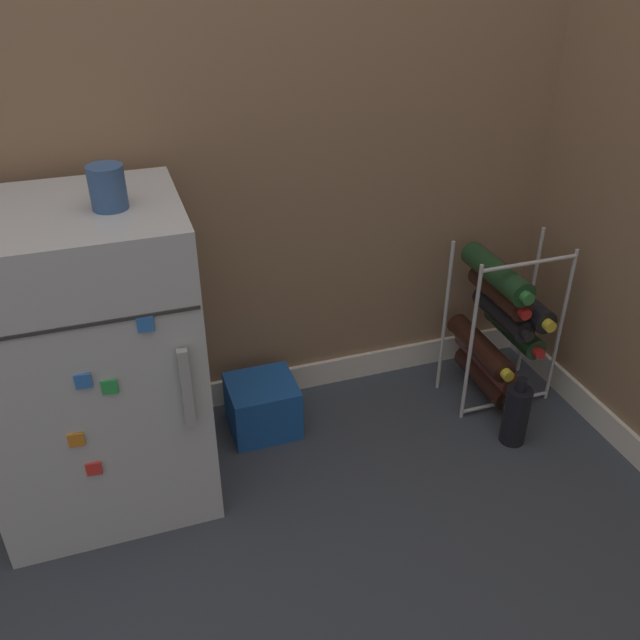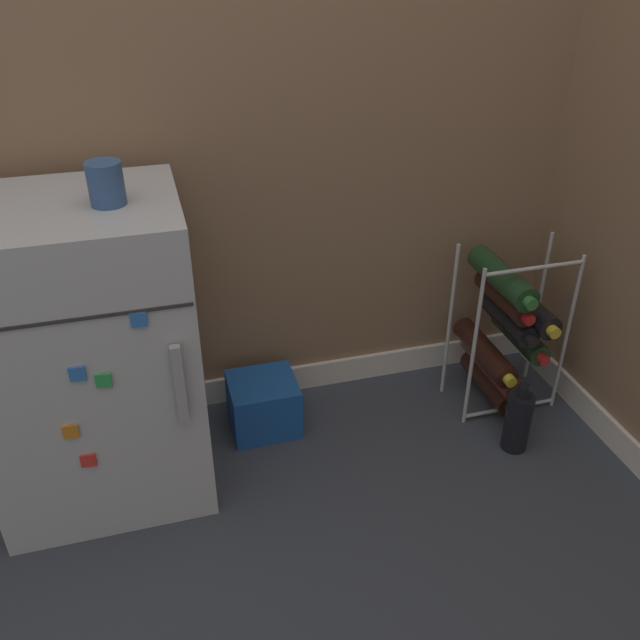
# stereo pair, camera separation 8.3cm
# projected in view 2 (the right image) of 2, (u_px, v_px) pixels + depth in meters

# --- Properties ---
(ground_plane) EXTENTS (14.00, 14.00, 0.00)m
(ground_plane) POSITION_uv_depth(u_px,v_px,m) (311.00, 502.00, 1.88)
(ground_plane) COLOR #333842
(mini_fridge) EXTENTS (0.54, 0.47, 0.84)m
(mini_fridge) POSITION_uv_depth(u_px,v_px,m) (91.00, 357.00, 1.75)
(mini_fridge) COLOR #B7BABF
(mini_fridge) RESTS_ON ground_plane
(wine_rack) EXTENTS (0.33, 0.33, 0.55)m
(wine_rack) POSITION_uv_depth(u_px,v_px,m) (503.00, 331.00, 2.14)
(wine_rack) COLOR #B2B2B7
(wine_rack) RESTS_ON ground_plane
(soda_box) EXTENTS (0.21, 0.19, 0.17)m
(soda_box) POSITION_uv_depth(u_px,v_px,m) (263.00, 404.00, 2.12)
(soda_box) COLOR #194C9E
(soda_box) RESTS_ON ground_plane
(fridge_top_cup) EXTENTS (0.08, 0.08, 0.10)m
(fridge_top_cup) POSITION_uv_depth(u_px,v_px,m) (106.00, 184.00, 1.51)
(fridge_top_cup) COLOR #335184
(fridge_top_cup) RESTS_ON mini_fridge
(loose_bottle_floor) EXTENTS (0.08, 0.08, 0.23)m
(loose_bottle_floor) POSITION_uv_depth(u_px,v_px,m) (518.00, 421.00, 2.03)
(loose_bottle_floor) COLOR black
(loose_bottle_floor) RESTS_ON ground_plane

